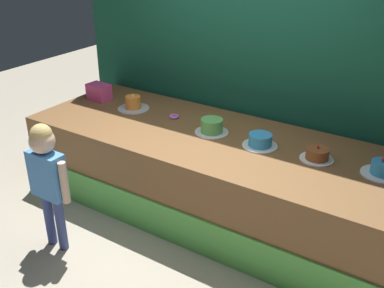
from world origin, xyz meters
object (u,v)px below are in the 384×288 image
Objects in this scene: pink_box at (99,92)px; cake_far_left at (133,104)px; donut at (174,116)px; cake_far_right at (382,169)px; cake_right at (317,154)px; cake_left at (212,126)px; cake_center at (260,141)px; child_figure at (47,171)px.

cake_far_left is (0.52, -0.02, -0.03)m from pink_box.
donut is 0.53m from cake_far_left.
cake_right is at bearing -176.85° from cake_far_right.
donut is (1.05, 0.01, -0.08)m from pink_box.
cake_left is 1.57m from cake_far_right.
cake_left is (1.05, -0.08, 0.00)m from cake_far_left.
donut is 0.30× the size of cake_far_left.
cake_far_left is at bearing 178.20° from cake_right.
pink_box is at bearing 179.02° from cake_far_right.
pink_box is 0.80× the size of cake_center.
cake_left is 1.02× the size of cake_center.
cake_far_left is at bearing -1.85° from pink_box.
cake_far_right is (3.15, -0.05, -0.04)m from pink_box.
cake_far_left is 2.62m from cake_far_right.
cake_center is (1.34, 1.33, 0.10)m from child_figure.
child_figure reaches higher than cake_left.
cake_far_right is at bearing 3.15° from cake_right.
pink_box reaches higher than cake_far_right.
cake_center is (1.05, -0.13, 0.04)m from donut.
donut is 1.58m from cake_right.
child_figure is at bearing -121.11° from cake_left.
child_figure reaches higher than cake_far_right.
cake_far_right is at bearing -1.86° from donut.
cake_right is (1.86, 1.36, 0.09)m from child_figure.
cake_far_right is at bearing -0.98° from pink_box.
cake_far_right reaches higher than donut.
donut is 0.54m from cake_left.
cake_center is at bearing -1.99° from cake_left.
cake_left reaches higher than donut.
pink_box is at bearing 178.19° from cake_right.
donut is (0.29, 1.46, 0.06)m from child_figure.
cake_far_right is (1.57, 0.04, -0.01)m from cake_left.
cake_right is 0.53m from cake_far_right.
child_figure is 4.67× the size of pink_box.
cake_far_left is at bearing -176.62° from donut.
donut is 2.10m from cake_far_right.
cake_far_left is at bearing 176.54° from cake_center.
child_figure is at bearing -149.81° from cake_far_right.
cake_center is at bearing -176.81° from cake_right.
donut is at bearing 176.48° from cake_right.
cake_center is 0.53m from cake_right.
child_figure is at bearing -80.66° from cake_far_left.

